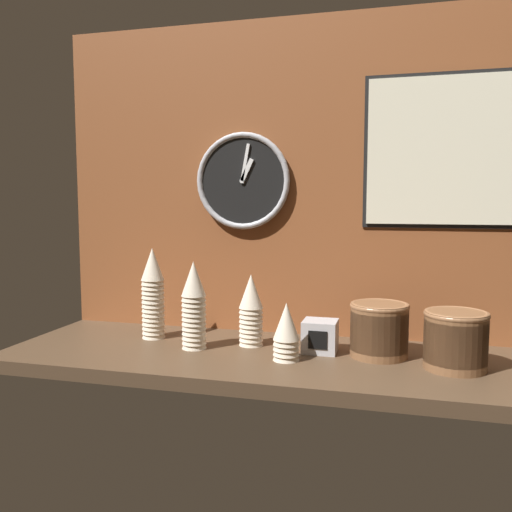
{
  "coord_description": "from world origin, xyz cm",
  "views": [
    {
      "loc": [
        36.55,
        -153.84,
        45.18
      ],
      "look_at": [
        -5.59,
        4.0,
        28.56
      ],
      "focal_mm": 38.0,
      "sensor_mm": 36.0,
      "label": 1
    }
  ],
  "objects_px": {
    "napkin_dispenser": "(320,336)",
    "bowl_stack_right": "(379,329)",
    "cup_stack_center_left": "(194,305)",
    "cup_stack_center": "(251,310)",
    "menu_board": "(440,151)",
    "bowl_stack_far_right": "(456,339)",
    "wall_clock": "(243,181)",
    "cup_stack_center_right": "(286,332)",
    "cup_stack_left": "(153,293)"
  },
  "relations": [
    {
      "from": "bowl_stack_right",
      "to": "menu_board",
      "type": "relative_size",
      "value": 0.36
    },
    {
      "from": "cup_stack_center",
      "to": "bowl_stack_far_right",
      "type": "height_order",
      "value": "cup_stack_center"
    },
    {
      "from": "wall_clock",
      "to": "menu_board",
      "type": "height_order",
      "value": "menu_board"
    },
    {
      "from": "cup_stack_center",
      "to": "napkin_dispenser",
      "type": "height_order",
      "value": "cup_stack_center"
    },
    {
      "from": "cup_stack_left",
      "to": "bowl_stack_right",
      "type": "distance_m",
      "value": 0.73
    },
    {
      "from": "bowl_stack_right",
      "to": "menu_board",
      "type": "bearing_deg",
      "value": 50.49
    },
    {
      "from": "cup_stack_center_left",
      "to": "bowl_stack_right",
      "type": "xyz_separation_m",
      "value": [
        0.55,
        0.06,
        -0.05
      ]
    },
    {
      "from": "bowl_stack_right",
      "to": "wall_clock",
      "type": "distance_m",
      "value": 0.67
    },
    {
      "from": "cup_stack_center",
      "to": "menu_board",
      "type": "distance_m",
      "value": 0.76
    },
    {
      "from": "menu_board",
      "to": "cup_stack_center",
      "type": "bearing_deg",
      "value": -162.52
    },
    {
      "from": "cup_stack_center_left",
      "to": "bowl_stack_far_right",
      "type": "xyz_separation_m",
      "value": [
        0.76,
        -0.01,
        -0.05
      ]
    },
    {
      "from": "cup_stack_left",
      "to": "bowl_stack_far_right",
      "type": "height_order",
      "value": "cup_stack_left"
    },
    {
      "from": "cup_stack_center_right",
      "to": "wall_clock",
      "type": "bearing_deg",
      "value": 125.89
    },
    {
      "from": "menu_board",
      "to": "cup_stack_left",
      "type": "bearing_deg",
      "value": -169.29
    },
    {
      "from": "cup_stack_center_right",
      "to": "bowl_stack_far_right",
      "type": "distance_m",
      "value": 0.46
    },
    {
      "from": "cup_stack_center",
      "to": "napkin_dispenser",
      "type": "xyz_separation_m",
      "value": [
        0.22,
        -0.02,
        -0.06
      ]
    },
    {
      "from": "napkin_dispenser",
      "to": "bowl_stack_right",
      "type": "bearing_deg",
      "value": -1.01
    },
    {
      "from": "cup_stack_center_right",
      "to": "wall_clock",
      "type": "relative_size",
      "value": 0.51
    },
    {
      "from": "bowl_stack_right",
      "to": "napkin_dispenser",
      "type": "bearing_deg",
      "value": 178.99
    },
    {
      "from": "bowl_stack_right",
      "to": "bowl_stack_far_right",
      "type": "height_order",
      "value": "same"
    },
    {
      "from": "cup_stack_center_left",
      "to": "cup_stack_center_right",
      "type": "bearing_deg",
      "value": -9.48
    },
    {
      "from": "menu_board",
      "to": "napkin_dispenser",
      "type": "height_order",
      "value": "menu_board"
    },
    {
      "from": "menu_board",
      "to": "bowl_stack_right",
      "type": "bearing_deg",
      "value": -129.51
    },
    {
      "from": "cup_stack_center_left",
      "to": "bowl_stack_far_right",
      "type": "height_order",
      "value": "cup_stack_center_left"
    },
    {
      "from": "cup_stack_center_left",
      "to": "cup_stack_center",
      "type": "bearing_deg",
      "value": 26.52
    },
    {
      "from": "cup_stack_center_right",
      "to": "menu_board",
      "type": "xyz_separation_m",
      "value": [
        0.42,
        0.31,
        0.52
      ]
    },
    {
      "from": "cup_stack_center_right",
      "to": "cup_stack_center",
      "type": "xyz_separation_m",
      "value": [
        -0.14,
        0.13,
        0.03
      ]
    },
    {
      "from": "cup_stack_left",
      "to": "cup_stack_center_left",
      "type": "relative_size",
      "value": 1.11
    },
    {
      "from": "bowl_stack_right",
      "to": "napkin_dispenser",
      "type": "height_order",
      "value": "bowl_stack_right"
    },
    {
      "from": "cup_stack_left",
      "to": "cup_stack_center_right",
      "type": "relative_size",
      "value": 1.8
    },
    {
      "from": "cup_stack_center_right",
      "to": "bowl_stack_right",
      "type": "distance_m",
      "value": 0.27
    },
    {
      "from": "cup_stack_center_right",
      "to": "bowl_stack_right",
      "type": "xyz_separation_m",
      "value": [
        0.25,
        0.11,
        -0.0
      ]
    },
    {
      "from": "cup_stack_center",
      "to": "menu_board",
      "type": "height_order",
      "value": "menu_board"
    },
    {
      "from": "cup_stack_center_right",
      "to": "bowl_stack_far_right",
      "type": "height_order",
      "value": "cup_stack_center_right"
    },
    {
      "from": "cup_stack_center_right",
      "to": "menu_board",
      "type": "relative_size",
      "value": 0.35
    },
    {
      "from": "menu_board",
      "to": "cup_stack_center_left",
      "type": "bearing_deg",
      "value": -160.41
    },
    {
      "from": "cup_stack_center_right",
      "to": "bowl_stack_far_right",
      "type": "bearing_deg",
      "value": 4.9
    },
    {
      "from": "bowl_stack_right",
      "to": "bowl_stack_far_right",
      "type": "distance_m",
      "value": 0.21
    },
    {
      "from": "bowl_stack_far_right",
      "to": "menu_board",
      "type": "distance_m",
      "value": 0.59
    },
    {
      "from": "cup_stack_left",
      "to": "cup_stack_center_right",
      "type": "distance_m",
      "value": 0.5
    },
    {
      "from": "cup_stack_left",
      "to": "menu_board",
      "type": "relative_size",
      "value": 0.63
    },
    {
      "from": "cup_stack_center_left",
      "to": "wall_clock",
      "type": "bearing_deg",
      "value": 70.92
    },
    {
      "from": "cup_stack_center_right",
      "to": "menu_board",
      "type": "bearing_deg",
      "value": 36.18
    },
    {
      "from": "bowl_stack_right",
      "to": "cup_stack_left",
      "type": "bearing_deg",
      "value": 177.7
    },
    {
      "from": "cup_stack_left",
      "to": "cup_stack_center",
      "type": "distance_m",
      "value": 0.34
    },
    {
      "from": "wall_clock",
      "to": "cup_stack_center_left",
      "type": "bearing_deg",
      "value": -109.08
    },
    {
      "from": "cup_stack_center",
      "to": "bowl_stack_far_right",
      "type": "bearing_deg",
      "value": -8.63
    },
    {
      "from": "bowl_stack_far_right",
      "to": "wall_clock",
      "type": "distance_m",
      "value": 0.84
    },
    {
      "from": "bowl_stack_far_right",
      "to": "wall_clock",
      "type": "height_order",
      "value": "wall_clock"
    },
    {
      "from": "wall_clock",
      "to": "bowl_stack_far_right",
      "type": "bearing_deg",
      "value": -20.96
    }
  ]
}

